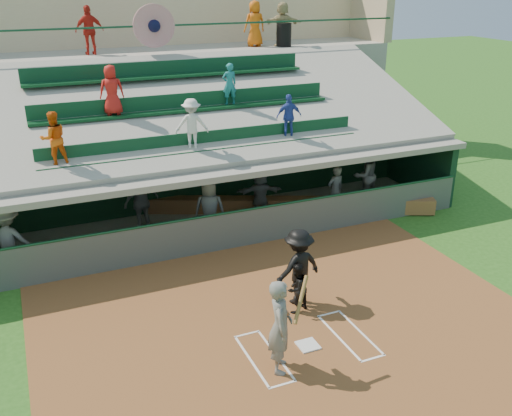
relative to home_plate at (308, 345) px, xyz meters
name	(u,v)px	position (x,y,z in m)	size (l,w,h in m)	color
ground	(308,347)	(0.00, 0.00, -0.04)	(100.00, 100.00, 0.00)	#255618
dirt_slab	(297,334)	(0.00, 0.50, -0.03)	(11.00, 9.00, 0.02)	brown
home_plate	(308,345)	(0.00, 0.00, 0.00)	(0.43, 0.43, 0.03)	silver
batters_box_chalk	(308,346)	(0.00, 0.00, -0.01)	(2.65, 1.85, 0.01)	silver
dugout_floor	(206,226)	(0.00, 6.75, -0.02)	(16.00, 3.50, 0.04)	gray
concourse_slab	(150,110)	(0.00, 13.50, 2.26)	(20.00, 3.00, 4.60)	gray
grandstand	(170,128)	(-0.01, 10.51, 2.23)	(20.40, 10.40, 7.80)	#535954
batter_at_plate	(280,326)	(-0.86, -0.42, 0.97)	(0.98, 0.84, 1.97)	#5B5E58
catcher	(297,288)	(0.38, 1.31, 0.59)	(0.59, 0.46, 1.21)	black
home_umpire	(298,267)	(0.60, 1.66, 0.92)	(1.21, 0.70, 1.88)	black
dugout_bench	(187,205)	(-0.21, 8.05, 0.25)	(16.14, 0.48, 0.48)	#8E5D33
dugout_player_a	(9,240)	(-5.61, 5.79, 0.96)	(1.23, 0.71, 1.90)	#5F625D
dugout_player_b	(142,201)	(-1.89, 7.07, 0.98)	(1.14, 0.48, 1.95)	#535651
dugout_player_c	(210,209)	(-0.17, 5.85, 0.92)	(0.89, 0.58, 1.82)	#525550
dugout_player_d	(260,194)	(1.82, 6.74, 0.79)	(1.46, 0.47, 1.58)	#5B5D58
dugout_player_e	(335,190)	(4.14, 5.99, 0.81)	(0.59, 0.39, 1.62)	#555752
dugout_player_f	(365,175)	(5.56, 6.46, 0.99)	(0.96, 0.75, 1.98)	#5D605B
trash_bin	(284,35)	(5.37, 12.54, 5.01)	(0.60, 0.60, 0.90)	black
concourse_staff_a	(90,30)	(-2.10, 12.93, 5.41)	(0.99, 0.41, 1.70)	red
concourse_staff_b	(255,24)	(4.30, 13.01, 5.44)	(0.85, 0.56, 1.75)	#D25A0C
concourse_staff_c	(282,24)	(5.37, 12.71, 5.41)	(1.58, 0.50, 1.70)	tan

